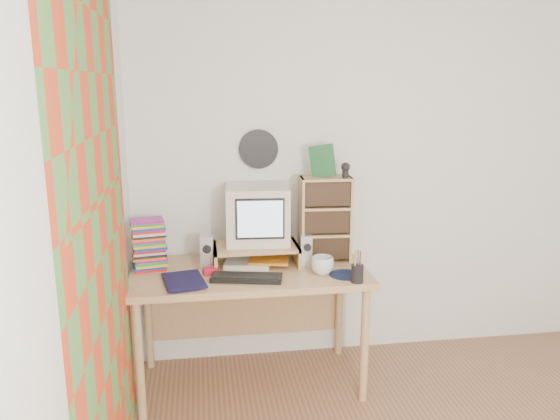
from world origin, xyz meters
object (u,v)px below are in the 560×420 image
object	(u,v)px
desk	(249,287)
mug	(322,265)
dvd_stack	(149,248)
cd_rack	(325,219)
diary	(164,281)
keyboard	(247,278)
crt_monitor	(258,215)

from	to	relation	value
desk	mug	bearing A→B (deg)	-25.82
desk	dvd_stack	bearing A→B (deg)	176.96
cd_rack	mug	xyz separation A→B (m)	(-0.08, -0.26, -0.21)
diary	mug	bearing A→B (deg)	-7.13
keyboard	cd_rack	xyz separation A→B (m)	(0.52, 0.30, 0.25)
desk	cd_rack	xyz separation A→B (m)	(0.49, 0.06, 0.40)
keyboard	diary	size ratio (longest dim) A/B	1.54
crt_monitor	cd_rack	bearing A→B (deg)	1.04
desk	diary	world-z (taller)	diary
keyboard	dvd_stack	xyz separation A→B (m)	(-0.56, 0.27, 0.12)
crt_monitor	cd_rack	distance (m)	0.42
desk	diary	bearing A→B (deg)	-152.39
cd_rack	diary	world-z (taller)	cd_rack
mug	desk	bearing A→B (deg)	154.18
desk	diary	distance (m)	0.57
diary	crt_monitor	bearing A→B (deg)	21.00
cd_rack	dvd_stack	bearing A→B (deg)	-174.93
mug	diary	size ratio (longest dim) A/B	0.51
diary	keyboard	bearing A→B (deg)	-8.62
crt_monitor	diary	distance (m)	0.71
dvd_stack	crt_monitor	bearing A→B (deg)	-5.20
keyboard	mug	xyz separation A→B (m)	(0.45, 0.04, 0.04)
cd_rack	mug	bearing A→B (deg)	-102.52
crt_monitor	keyboard	size ratio (longest dim) A/B	0.93
desk	cd_rack	world-z (taller)	cd_rack
cd_rack	mug	world-z (taller)	cd_rack
crt_monitor	dvd_stack	xyz separation A→B (m)	(-0.66, -0.06, -0.16)
desk	crt_monitor	size ratio (longest dim) A/B	3.75
crt_monitor	mug	bearing A→B (deg)	-35.21
desk	mug	world-z (taller)	mug
keyboard	cd_rack	world-z (taller)	cd_rack
dvd_stack	keyboard	bearing A→B (deg)	-36.05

